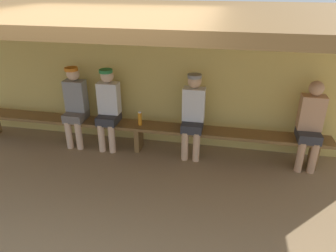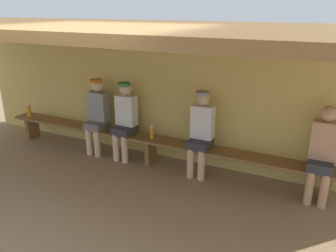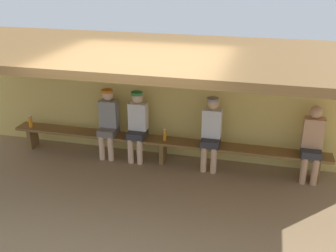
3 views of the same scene
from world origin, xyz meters
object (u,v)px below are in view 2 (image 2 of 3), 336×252
player_in_blue (201,130)px  player_leftmost (323,151)px  water_bottle_orange (29,111)px  bench (150,142)px  water_bottle_blue (152,132)px  player_shirtless_tan (97,113)px  player_in_red (125,117)px

player_in_blue → player_leftmost: (1.72, -0.00, -0.02)m
player_leftmost → water_bottle_orange: bearing=-179.4°
player_leftmost → water_bottle_orange: player_leftmost is taller
bench → water_bottle_orange: water_bottle_orange is taller
player_in_blue → water_bottle_orange: 3.62m
water_bottle_blue → bench: bearing=161.5°
player_in_blue → player_shirtless_tan: (-1.96, 0.00, 0.00)m
player_in_blue → water_bottle_orange: bearing=-179.2°
player_in_red → bench: bearing=-0.4°
water_bottle_orange → water_bottle_blue: bearing=0.7°
player_leftmost → water_bottle_orange: 5.34m
player_shirtless_tan → water_bottle_blue: (1.11, -0.02, -0.17)m
bench → player_in_red: player_in_red is taller
water_bottle_blue → player_in_red: bearing=178.2°
player_in_blue → player_leftmost: size_ratio=1.01×
player_in_blue → water_bottle_orange: size_ratio=5.37×
bench → player_leftmost: (2.61, 0.00, 0.34)m
player_in_blue → water_bottle_orange: player_in_blue is taller
bench → player_in_red: 0.61m
water_bottle_blue → water_bottle_orange: (-2.76, -0.04, 0.01)m
bench → player_leftmost: size_ratio=4.49×
player_shirtless_tan → player_leftmost: 3.68m
player_shirtless_tan → water_bottle_orange: (-1.65, -0.05, -0.17)m
player_leftmost → bench: bearing=-179.9°
player_in_red → water_bottle_orange: player_in_red is taller
player_shirtless_tan → water_bottle_blue: player_shirtless_tan is taller
player_shirtless_tan → player_in_red: same height
player_in_red → water_bottle_orange: bearing=-178.7°
player_in_blue → water_bottle_blue: size_ratio=5.73×
player_shirtless_tan → water_bottle_orange: player_shirtless_tan is taller
player_in_red → player_leftmost: size_ratio=1.01×
bench → water_bottle_orange: size_ratio=23.97×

